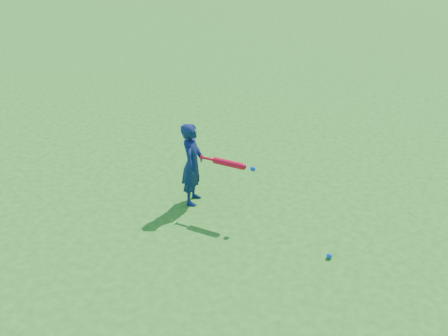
# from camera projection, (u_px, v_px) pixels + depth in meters

# --- Properties ---
(ground) EXTENTS (80.00, 80.00, 0.00)m
(ground) POSITION_uv_depth(u_px,v_px,m) (219.00, 188.00, 7.65)
(ground) COLOR #206D1A
(ground) RESTS_ON ground
(child) EXTENTS (0.34, 0.47, 1.22)m
(child) POSITION_uv_depth(u_px,v_px,m) (192.00, 164.00, 7.02)
(child) COLOR #111E4F
(child) RESTS_ON ground
(ground_ball_blue) EXTENTS (0.07, 0.07, 0.07)m
(ground_ball_blue) POSITION_uv_depth(u_px,v_px,m) (329.00, 256.00, 6.11)
(ground_ball_blue) COLOR blue
(ground_ball_blue) RESTS_ON ground
(bat_swing) EXTENTS (0.80, 0.18, 0.09)m
(bat_swing) POSITION_uv_depth(u_px,v_px,m) (231.00, 164.00, 6.65)
(bat_swing) COLOR red
(bat_swing) RESTS_ON ground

